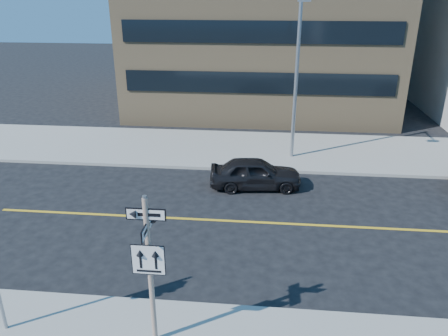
# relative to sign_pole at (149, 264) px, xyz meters

# --- Properties ---
(ground) EXTENTS (120.00, 120.00, 0.00)m
(ground) POSITION_rel_sign_pole_xyz_m (0.00, 2.51, -2.44)
(ground) COLOR black
(ground) RESTS_ON ground
(sign_pole) EXTENTS (0.92, 0.92, 4.06)m
(sign_pole) POSITION_rel_sign_pole_xyz_m (0.00, 0.00, 0.00)
(sign_pole) COLOR beige
(sign_pole) RESTS_ON near_sidewalk
(parked_car_a) EXTENTS (2.03, 4.22, 1.39)m
(parked_car_a) POSITION_rel_sign_pole_xyz_m (2.20, 9.73, -1.74)
(parked_car_a) COLOR black
(parked_car_a) RESTS_ON ground
(streetlight_a) EXTENTS (0.55, 2.25, 8.00)m
(streetlight_a) POSITION_rel_sign_pole_xyz_m (4.00, 13.27, 2.32)
(streetlight_a) COLOR gray
(streetlight_a) RESTS_ON far_sidewalk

